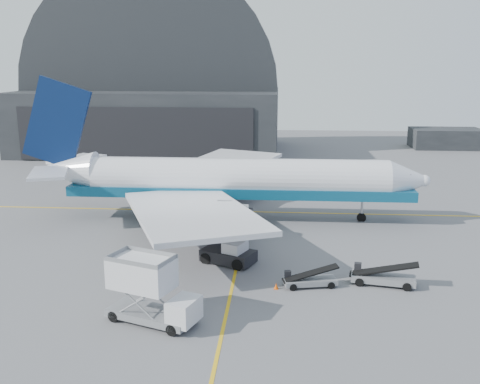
# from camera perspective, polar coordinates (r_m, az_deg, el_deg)

# --- Properties ---
(ground) EXTENTS (200.00, 200.00, 0.00)m
(ground) POSITION_cam_1_polar(r_m,az_deg,el_deg) (44.81, -0.61, -9.06)
(ground) COLOR #565659
(ground) RESTS_ON ground
(taxi_lines) EXTENTS (80.00, 42.12, 0.02)m
(taxi_lines) POSITION_cam_1_polar(r_m,az_deg,el_deg) (56.67, 0.48, -4.11)
(taxi_lines) COLOR gold
(taxi_lines) RESTS_ON ground
(hangar) EXTENTS (50.00, 28.30, 28.00)m
(hangar) POSITION_cam_1_polar(r_m,az_deg,el_deg) (109.44, -9.36, 9.40)
(hangar) COLOR black
(hangar) RESTS_ON ground
(distant_bldg_a) EXTENTS (14.00, 8.00, 4.00)m
(distant_bldg_a) POSITION_cam_1_polar(r_m,az_deg,el_deg) (119.57, 21.04, 4.41)
(distant_bldg_a) COLOR black
(distant_bldg_a) RESTS_ON ground
(airliner) EXTENTS (45.72, 44.33, 16.04)m
(airliner) POSITION_cam_1_polar(r_m,az_deg,el_deg) (59.99, -1.84, 1.31)
(airliner) COLOR white
(airliner) RESTS_ON ground
(catering_truck) EXTENTS (6.89, 4.48, 4.45)m
(catering_truck) POSITION_cam_1_polar(r_m,az_deg,el_deg) (37.25, -9.64, -10.37)
(catering_truck) COLOR gray
(catering_truck) RESTS_ON ground
(pushback_tug) EXTENTS (5.24, 4.23, 2.13)m
(pushback_tug) POSITION_cam_1_polar(r_m,az_deg,el_deg) (47.58, -1.11, -6.64)
(pushback_tug) COLOR black
(pushback_tug) RESTS_ON ground
(belt_loader_a) EXTENTS (4.54, 2.25, 1.69)m
(belt_loader_a) POSITION_cam_1_polar(r_m,az_deg,el_deg) (43.24, 7.43, -9.30)
(belt_loader_a) COLOR gray
(belt_loader_a) RESTS_ON ground
(belt_loader_b) EXTENTS (5.41, 2.60, 2.02)m
(belt_loader_b) POSITION_cam_1_polar(r_m,az_deg,el_deg) (44.65, 14.95, -8.76)
(belt_loader_b) COLOR gray
(belt_loader_b) RESTS_ON ground
(traffic_cone) EXTENTS (0.34, 0.34, 0.49)m
(traffic_cone) POSITION_cam_1_polar(r_m,az_deg,el_deg) (42.61, 3.88, -9.99)
(traffic_cone) COLOR #E44F07
(traffic_cone) RESTS_ON ground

